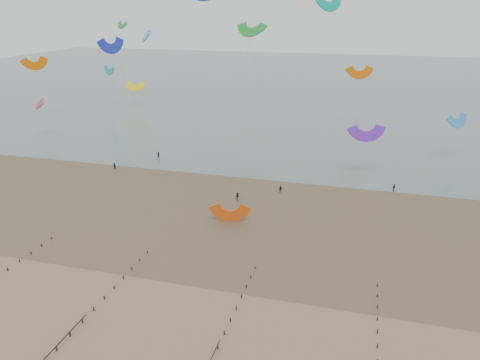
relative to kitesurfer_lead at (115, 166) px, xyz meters
The scene contains 6 objects.
ground 62.11m from the kitesurfer_lead, 49.91° to the right, with size 500.00×500.00×0.00m, color brown.
sea_and_shore 38.25m from the kitesurfer_lead, 20.06° to the right, with size 500.00×665.00×0.03m.
kitesurfer_lead is the anchor object (origin of this frame).
kitesurfers 64.20m from the kitesurfer_lead, ahead, with size 101.95×23.31×1.86m.
grounded_kite 40.93m from the kitesurfer_lead, 29.85° to the right, with size 6.58×3.45×5.01m, color #DB4B0D, non-canonical shape.
kites_airborne 55.30m from the kitesurfer_lead, 55.91° to the left, with size 257.87×100.83×43.76m.
Camera 1 is at (18.28, -48.31, 37.80)m, focal length 35.00 mm.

